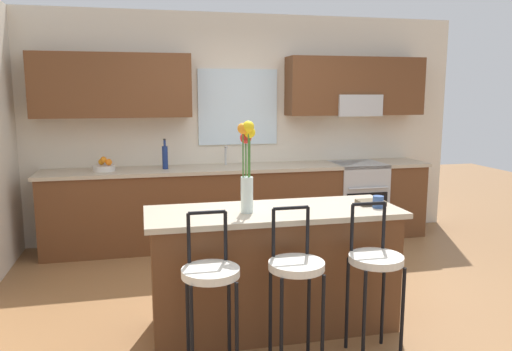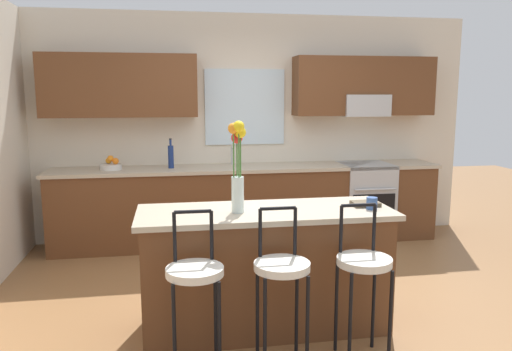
# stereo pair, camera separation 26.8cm
# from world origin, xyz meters

# --- Properties ---
(ground_plane) EXTENTS (14.00, 14.00, 0.00)m
(ground_plane) POSITION_xyz_m (0.00, 0.00, 0.00)
(ground_plane) COLOR olive
(back_wall_assembly) EXTENTS (5.60, 0.50, 2.70)m
(back_wall_assembly) POSITION_xyz_m (0.03, 1.98, 1.51)
(back_wall_assembly) COLOR beige
(back_wall_assembly) RESTS_ON ground
(counter_run) EXTENTS (4.56, 0.64, 0.92)m
(counter_run) POSITION_xyz_m (-0.00, 1.70, 0.47)
(counter_run) COLOR brown
(counter_run) RESTS_ON ground
(sink_faucet) EXTENTS (0.02, 0.13, 0.23)m
(sink_faucet) POSITION_xyz_m (-0.18, 1.84, 1.06)
(sink_faucet) COLOR #B7BABC
(sink_faucet) RESTS_ON counter_run
(oven_range) EXTENTS (0.60, 0.64, 0.92)m
(oven_range) POSITION_xyz_m (1.44, 1.68, 0.46)
(oven_range) COLOR #B7BABC
(oven_range) RESTS_ON ground
(kitchen_island) EXTENTS (1.88, 0.69, 0.92)m
(kitchen_island) POSITION_xyz_m (-0.22, -0.50, 0.46)
(kitchen_island) COLOR brown
(kitchen_island) RESTS_ON ground
(bar_stool_near) EXTENTS (0.36, 0.36, 1.04)m
(bar_stool_near) POSITION_xyz_m (-0.77, -1.06, 0.64)
(bar_stool_near) COLOR black
(bar_stool_near) RESTS_ON ground
(bar_stool_middle) EXTENTS (0.36, 0.36, 1.04)m
(bar_stool_middle) POSITION_xyz_m (-0.22, -1.06, 0.64)
(bar_stool_middle) COLOR black
(bar_stool_middle) RESTS_ON ground
(bar_stool_far) EXTENTS (0.36, 0.36, 1.04)m
(bar_stool_far) POSITION_xyz_m (0.33, -1.06, 0.64)
(bar_stool_far) COLOR black
(bar_stool_far) RESTS_ON ground
(flower_vase) EXTENTS (0.13, 0.15, 0.66)m
(flower_vase) POSITION_xyz_m (-0.43, -0.55, 1.27)
(flower_vase) COLOR silver
(flower_vase) RESTS_ON kitchen_island
(mug_ceramic) EXTENTS (0.08, 0.08, 0.09)m
(mug_ceramic) POSITION_xyz_m (0.56, -0.62, 0.97)
(mug_ceramic) COLOR #33518C
(mug_ceramic) RESTS_ON kitchen_island
(cookbook) EXTENTS (0.20, 0.15, 0.03)m
(cookbook) POSITION_xyz_m (0.56, -0.50, 0.94)
(cookbook) COLOR brown
(cookbook) RESTS_ON kitchen_island
(fruit_bowl_oranges) EXTENTS (0.24, 0.24, 0.16)m
(fruit_bowl_oranges) POSITION_xyz_m (-1.56, 1.70, 0.97)
(fruit_bowl_oranges) COLOR silver
(fruit_bowl_oranges) RESTS_ON counter_run
(bottle_olive_oil) EXTENTS (0.06, 0.06, 0.34)m
(bottle_olive_oil) POSITION_xyz_m (-0.90, 1.70, 1.06)
(bottle_olive_oil) COLOR navy
(bottle_olive_oil) RESTS_ON counter_run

